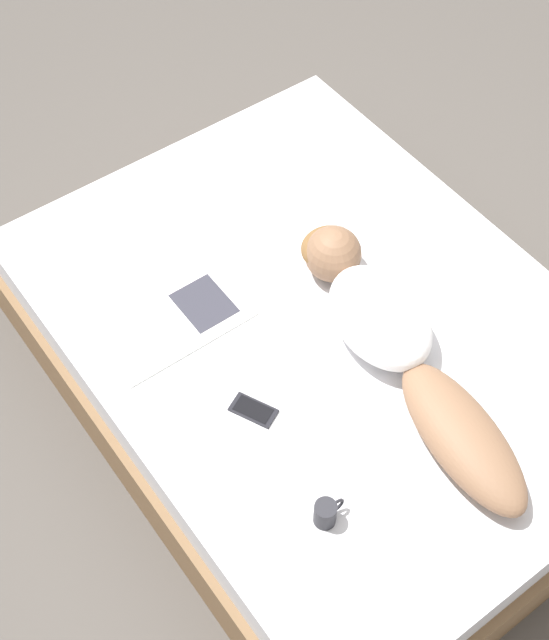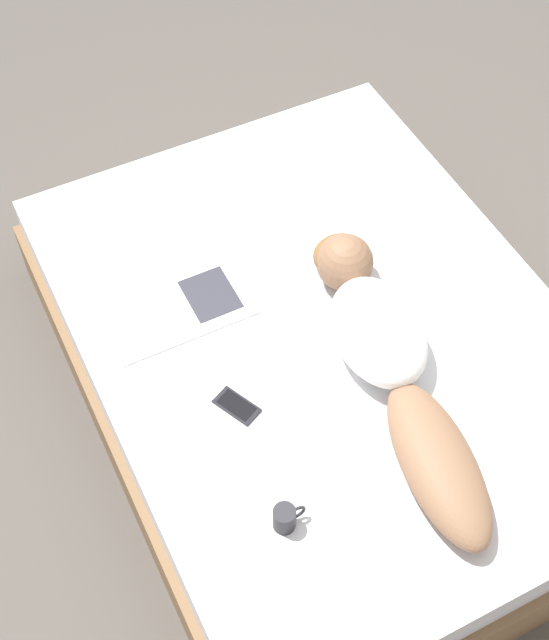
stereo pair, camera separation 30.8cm
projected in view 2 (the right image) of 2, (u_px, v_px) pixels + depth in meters
The scene contains 6 objects.
ground_plane at pixel (321, 394), 3.48m from camera, with size 12.00×12.00×0.00m, color #4C4742.
bed at pixel (323, 363), 3.30m from camera, with size 1.67×2.23×0.44m.
person at pixel (388, 353), 2.94m from camera, with size 0.42×1.26×0.21m.
open_magazine at pixel (178, 307), 3.17m from camera, with size 0.52×0.30×0.01m.
coffee_mug at pixel (285, 518), 2.65m from camera, with size 0.11×0.07×0.09m.
cell_phone at pixel (237, 406), 2.93m from camera, with size 0.14×0.17×0.01m.
Camera 2 is at (-0.98, -1.56, 2.97)m, focal length 50.00 mm.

